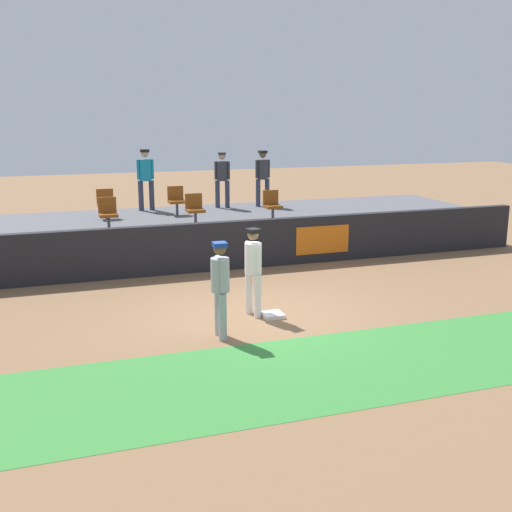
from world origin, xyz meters
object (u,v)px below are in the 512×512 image
(seat_front_center, at_px, (195,208))
(spectator_casual, at_px, (263,174))
(seat_front_left, at_px, (108,212))
(seat_front_right, at_px, (272,204))
(seat_back_center, at_px, (176,199))
(seat_back_left, at_px, (106,202))
(player_fielder_home, at_px, (253,266))
(first_base, at_px, (273,315))
(player_runner_visitor, at_px, (220,283))
(spectator_capped, at_px, (222,176))
(spectator_hooded, at_px, (146,175))

(seat_front_center, bearing_deg, spectator_casual, 42.48)
(seat_front_left, bearing_deg, seat_front_right, -0.00)
(seat_front_left, height_order, seat_back_center, same)
(seat_back_left, bearing_deg, seat_front_center, -39.81)
(seat_back_left, bearing_deg, player_fielder_home, -73.14)
(first_base, xyz_separation_m, seat_front_left, (-2.53, 5.34, 1.35))
(player_runner_visitor, distance_m, spectator_casual, 9.56)
(spectator_capped, bearing_deg, first_base, 98.63)
(seat_front_center, bearing_deg, player_fielder_home, -90.76)
(spectator_hooded, bearing_deg, player_runner_visitor, 87.64)
(spectator_hooded, xyz_separation_m, spectator_casual, (3.67, -0.35, -0.05))
(first_base, relative_size, player_fielder_home, 0.23)
(seat_front_right, bearing_deg, seat_front_center, 180.00)
(player_fielder_home, xyz_separation_m, seat_front_left, (-2.21, 5.11, 0.39))
(seat_front_left, bearing_deg, seat_back_center, 39.93)
(first_base, relative_size, seat_front_left, 0.48)
(seat_front_right, relative_size, seat_back_center, 1.00)
(player_runner_visitor, height_order, seat_back_center, seat_back_center)
(spectator_hooded, height_order, spectator_casual, spectator_hooded)
(seat_front_left, height_order, spectator_capped, spectator_capped)
(seat_front_center, relative_size, seat_back_center, 1.00)
(spectator_hooded, bearing_deg, seat_front_center, 104.27)
(player_runner_visitor, bearing_deg, first_base, 122.73)
(player_fielder_home, bearing_deg, first_base, 38.05)
(seat_front_left, distance_m, spectator_hooded, 3.36)
(player_fielder_home, height_order, seat_back_center, seat_back_center)
(first_base, relative_size, spectator_casual, 0.23)
(spectator_casual, bearing_deg, spectator_hooded, -9.24)
(player_runner_visitor, xyz_separation_m, spectator_hooded, (0.18, 9.05, 1.00))
(seat_back_left, xyz_separation_m, seat_front_center, (2.16, -1.80, -0.00))
(seat_front_right, height_order, spectator_casual, spectator_casual)
(player_fielder_home, bearing_deg, seat_back_center, 165.24)
(player_runner_visitor, bearing_deg, spectator_casual, 158.07)
(first_base, relative_size, seat_back_center, 0.48)
(player_runner_visitor, relative_size, spectator_casual, 0.97)
(player_fielder_home, bearing_deg, seat_front_center, 164.00)
(player_runner_visitor, relative_size, spectator_hooded, 0.93)
(spectator_casual, bearing_deg, seat_front_center, 38.69)
(seat_front_center, xyz_separation_m, spectator_hooded, (-0.82, 2.96, 0.61))
(player_fielder_home, xyz_separation_m, spectator_capped, (1.61, 7.83, 0.93))
(player_runner_visitor, xyz_separation_m, seat_front_center, (1.00, 6.09, 0.39))
(first_base, xyz_separation_m, seat_front_center, (-0.25, 5.34, 1.35))
(seat_back_center, distance_m, spectator_capped, 1.98)
(first_base, relative_size, seat_back_left, 0.48)
(seat_back_left, xyz_separation_m, spectator_hooded, (1.34, 1.16, 0.61))
(first_base, distance_m, player_runner_visitor, 1.75)
(seat_front_left, bearing_deg, seat_front_center, 0.00)
(first_base, xyz_separation_m, seat_back_left, (-2.41, 7.14, 1.35))
(player_fielder_home, relative_size, spectator_hooded, 0.93)
(seat_back_center, distance_m, spectator_hooded, 1.48)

